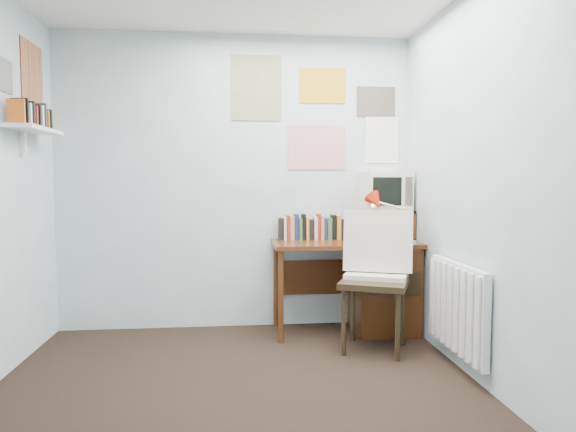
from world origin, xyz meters
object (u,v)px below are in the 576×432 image
at_px(radiator, 458,308).
at_px(desk_lamp, 410,221).
at_px(tv_riser, 387,225).
at_px(desk_chair, 374,283).
at_px(wall_shelf, 34,130).
at_px(desk, 377,283).
at_px(crt_tv, 384,189).

bearing_deg(radiator, desk_lamp, 96.73).
bearing_deg(tv_riser, desk_chair, -114.79).
height_order(radiator, wall_shelf, wall_shelf).
bearing_deg(desk, tv_riser, 42.96).
relative_size(crt_tv, wall_shelf, 0.62).
relative_size(desk_lamp, tv_riser, 0.92).
bearing_deg(radiator, desk_chair, 135.16).
distance_m(desk_chair, desk_lamp, 0.63).
bearing_deg(crt_tv, desk_lamp, -78.29).
relative_size(tv_riser, wall_shelf, 0.65).
distance_m(desk_lamp, radiator, 0.89).
xyz_separation_m(tv_riser, radiator, (0.17, -1.04, -0.47)).
relative_size(crt_tv, radiator, 0.48).
distance_m(tv_riser, radiator, 1.15).
bearing_deg(radiator, tv_riser, 99.28).
relative_size(desk, crt_tv, 3.13).
relative_size(desk, tv_riser, 3.00).
distance_m(desk, desk_lamp, 0.62).
height_order(tv_riser, wall_shelf, wall_shelf).
height_order(desk_lamp, radiator, desk_lamp).
distance_m(desk, tv_riser, 0.51).
bearing_deg(desk_chair, desk, 95.81).
relative_size(tv_riser, radiator, 0.50).
distance_m(desk, wall_shelf, 2.87).
xyz_separation_m(desk_lamp, wall_shelf, (-2.78, -0.16, 0.68)).
bearing_deg(desk, radiator, -72.76).
height_order(desk_lamp, wall_shelf, wall_shelf).
distance_m(desk_lamp, tv_riser, 0.35).
xyz_separation_m(radiator, wall_shelf, (-2.86, 0.55, 1.20)).
relative_size(tv_riser, crt_tv, 1.04).
bearing_deg(desk_chair, tv_riser, 88.92).
relative_size(desk_chair, crt_tv, 2.65).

